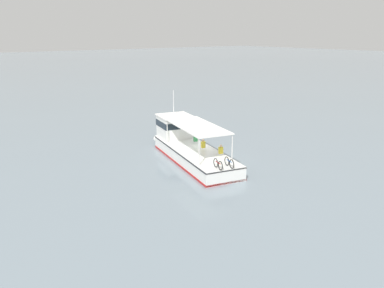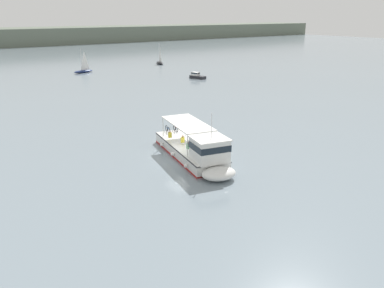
{
  "view_description": "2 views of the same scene",
  "coord_description": "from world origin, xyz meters",
  "px_view_note": "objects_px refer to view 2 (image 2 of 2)",
  "views": [
    {
      "loc": [
        19.96,
        24.45,
        10.38
      ],
      "look_at": [
        1.21,
        -0.14,
        1.4
      ],
      "focal_mm": 36.22,
      "sensor_mm": 36.0,
      "label": 1
    },
    {
      "loc": [
        -19.57,
        -28.35,
        13.03
      ],
      "look_at": [
        1.21,
        -0.14,
        1.4
      ],
      "focal_mm": 36.84,
      "sensor_mm": 36.0,
      "label": 2
    }
  ],
  "objects_px": {
    "sailboat_horizon_west": "(160,62)",
    "motorboat_near_port": "(197,76)",
    "sailboat_outer_anchorage": "(84,70)",
    "ferry_main": "(196,151)"
  },
  "relations": [
    {
      "from": "sailboat_horizon_west",
      "to": "motorboat_near_port",
      "type": "distance_m",
      "value": 26.92
    },
    {
      "from": "sailboat_horizon_west",
      "to": "sailboat_outer_anchorage",
      "type": "xyz_separation_m",
      "value": [
        -23.06,
        -3.63,
        0.0
      ]
    },
    {
      "from": "motorboat_near_port",
      "to": "sailboat_outer_anchorage",
      "type": "distance_m",
      "value": 27.52
    },
    {
      "from": "sailboat_horizon_west",
      "to": "motorboat_near_port",
      "type": "bearing_deg",
      "value": -105.1
    },
    {
      "from": "sailboat_horizon_west",
      "to": "motorboat_near_port",
      "type": "height_order",
      "value": "sailboat_horizon_west"
    },
    {
      "from": "ferry_main",
      "to": "motorboat_near_port",
      "type": "bearing_deg",
      "value": 52.89
    },
    {
      "from": "ferry_main",
      "to": "sailboat_outer_anchorage",
      "type": "relative_size",
      "value": 2.42
    },
    {
      "from": "sailboat_horizon_west",
      "to": "ferry_main",
      "type": "bearing_deg",
      "value": -119.37
    },
    {
      "from": "motorboat_near_port",
      "to": "sailboat_outer_anchorage",
      "type": "xyz_separation_m",
      "value": [
        -16.05,
        22.36,
        -0.0
      ]
    },
    {
      "from": "sailboat_horizon_west",
      "to": "sailboat_outer_anchorage",
      "type": "distance_m",
      "value": 23.34
    }
  ]
}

